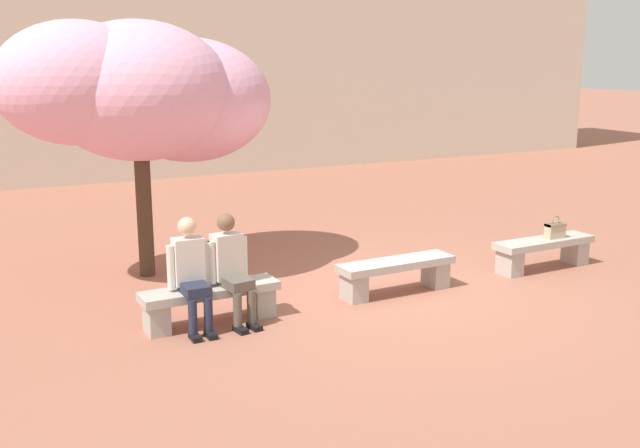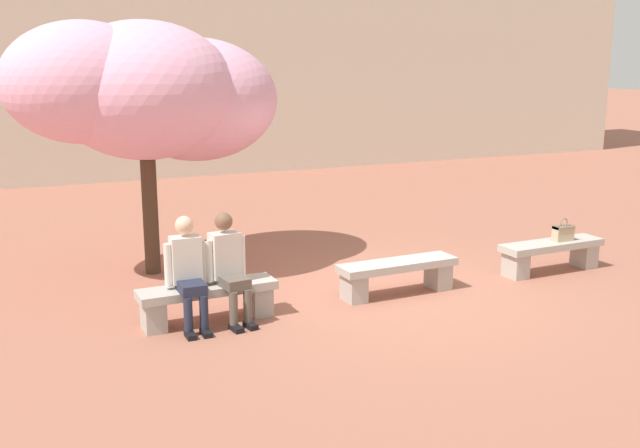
{
  "view_description": "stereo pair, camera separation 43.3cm",
  "coord_description": "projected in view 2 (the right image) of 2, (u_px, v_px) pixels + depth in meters",
  "views": [
    {
      "loc": [
        -5.17,
        -7.98,
        3.07
      ],
      "look_at": [
        -1.02,
        0.2,
        1.0
      ],
      "focal_mm": 42.0,
      "sensor_mm": 36.0,
      "label": 1
    },
    {
      "loc": [
        -4.77,
        -8.16,
        3.07
      ],
      "look_at": [
        -1.02,
        0.2,
        1.0
      ],
      "focal_mm": 42.0,
      "sensor_mm": 36.0,
      "label": 2
    }
  ],
  "objects": [
    {
      "name": "ground_plane",
      "position": [
        397.0,
        294.0,
        9.85
      ],
      "size": [
        100.0,
        100.0,
        0.0
      ],
      "primitive_type": "plane",
      "color": "#9E604C"
    },
    {
      "name": "stone_bench_west_end",
      "position": [
        208.0,
        298.0,
        8.76
      ],
      "size": [
        1.64,
        0.46,
        0.45
      ],
      "color": "#ADA89E",
      "rests_on": "ground"
    },
    {
      "name": "stone_bench_near_west",
      "position": [
        397.0,
        272.0,
        9.78
      ],
      "size": [
        1.64,
        0.46,
        0.45
      ],
      "color": "#ADA89E",
      "rests_on": "ground"
    },
    {
      "name": "stone_bench_center",
      "position": [
        551.0,
        252.0,
        10.8
      ],
      "size": [
        1.64,
        0.46,
        0.45
      ],
      "color": "#ADA89E",
      "rests_on": "ground"
    },
    {
      "name": "person_seated_left",
      "position": [
        188.0,
        268.0,
        8.53
      ],
      "size": [
        0.51,
        0.68,
        1.29
      ],
      "color": "black",
      "rests_on": "ground"
    },
    {
      "name": "person_seated_right",
      "position": [
        228.0,
        263.0,
        8.72
      ],
      "size": [
        0.51,
        0.72,
        1.29
      ],
      "color": "black",
      "rests_on": "ground"
    },
    {
      "name": "handbag",
      "position": [
        563.0,
        232.0,
        10.79
      ],
      "size": [
        0.3,
        0.15,
        0.34
      ],
      "color": "tan",
      "rests_on": "stone_bench_center"
    },
    {
      "name": "cherry_tree_main",
      "position": [
        150.0,
        92.0,
        10.35
      ],
      "size": [
        3.86,
        2.72,
        3.55
      ],
      "color": "#473323",
      "rests_on": "ground"
    }
  ]
}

